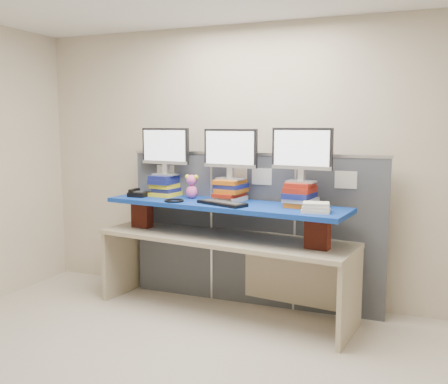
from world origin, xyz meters
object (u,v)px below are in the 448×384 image
at_px(monitor_center, 230,151).
at_px(keyboard, 222,203).
at_px(blue_board, 224,205).
at_px(desk, 224,251).
at_px(desk_phone, 138,194).
at_px(monitor_right, 302,152).
at_px(monitor_left, 165,149).

xyz_separation_m(monitor_center, keyboard, (0.02, -0.25, -0.46)).
xyz_separation_m(blue_board, monitor_center, (0.02, 0.12, 0.50)).
xyz_separation_m(desk, desk_phone, (-0.96, 0.05, 0.50)).
xyz_separation_m(desk, monitor_center, (0.02, 0.12, 0.95)).
height_order(blue_board, monitor_center, monitor_center).
distance_m(monitor_right, keyboard, 0.85).
bearing_deg(desk_phone, desk, -3.86).
bearing_deg(monitor_right, desk_phone, -173.47).
bearing_deg(monitor_center, monitor_right, -0.00).
distance_m(blue_board, monitor_left, 0.91).
distance_m(monitor_center, keyboard, 0.53).
bearing_deg(keyboard, monitor_left, 177.73).
bearing_deg(desk_phone, monitor_center, 3.05).
xyz_separation_m(desk, monitor_right, (0.73, 0.02, 0.96)).
relative_size(blue_board, monitor_right, 4.25).
xyz_separation_m(desk, blue_board, (-0.00, 0.00, 0.45)).
height_order(monitor_left, desk_phone, monitor_left).
relative_size(monitor_left, monitor_center, 1.00).
xyz_separation_m(desk, keyboard, (0.03, -0.14, 0.49)).
bearing_deg(monitor_left, desk, -8.97).
bearing_deg(monitor_right, blue_board, -170.60).
relative_size(monitor_center, keyboard, 1.06).
xyz_separation_m(monitor_center, monitor_right, (0.71, -0.09, 0.01)).
bearing_deg(monitor_left, blue_board, -8.97).
height_order(monitor_center, monitor_right, monitor_right).
height_order(desk, monitor_center, monitor_center).
height_order(desk, desk_phone, desk_phone).
distance_m(keyboard, desk_phone, 1.01).
height_order(desk, keyboard, keyboard).
bearing_deg(keyboard, monitor_right, 35.49).
height_order(blue_board, monitor_right, monitor_right).
height_order(blue_board, keyboard, keyboard).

